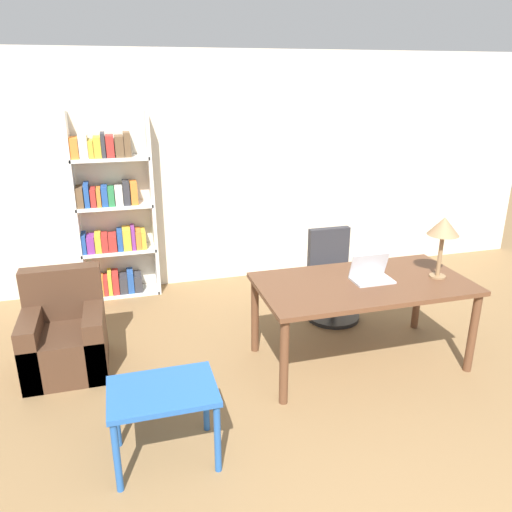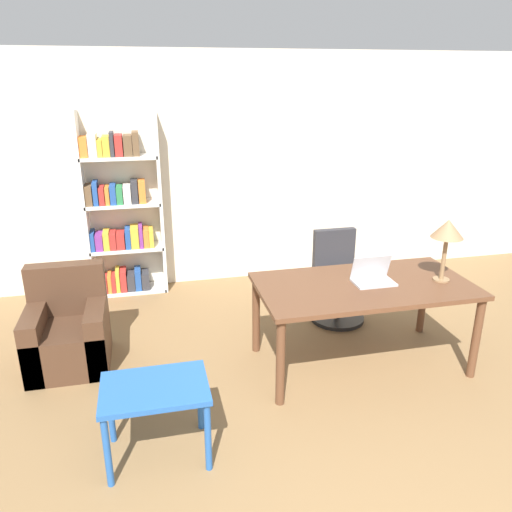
% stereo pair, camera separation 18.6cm
% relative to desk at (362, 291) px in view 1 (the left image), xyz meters
% --- Properties ---
extents(wall_back, '(8.00, 0.06, 2.70)m').
position_rel_desk_xyz_m(wall_back, '(-0.55, 2.26, 0.67)').
color(wall_back, beige).
rests_on(wall_back, ground_plane).
extents(desk, '(1.81, 0.94, 0.76)m').
position_rel_desk_xyz_m(desk, '(0.00, 0.00, 0.00)').
color(desk, brown).
rests_on(desk, ground_plane).
extents(laptop, '(0.34, 0.22, 0.22)m').
position_rel_desk_xyz_m(laptop, '(0.08, 0.02, 0.14)').
color(laptop, '#B2B2B7').
rests_on(laptop, desk).
extents(table_lamp, '(0.26, 0.26, 0.54)m').
position_rel_desk_xyz_m(table_lamp, '(0.67, -0.08, 0.52)').
color(table_lamp, olive).
rests_on(table_lamp, desk).
extents(office_chair, '(0.56, 0.56, 0.93)m').
position_rel_desk_xyz_m(office_chair, '(0.13, 0.89, -0.27)').
color(office_chair, black).
rests_on(office_chair, ground_plane).
extents(side_table_blue, '(0.69, 0.49, 0.54)m').
position_rel_desk_xyz_m(side_table_blue, '(-1.78, -0.77, -0.22)').
color(side_table_blue, '#2356A3').
rests_on(side_table_blue, ground_plane).
extents(armchair, '(0.66, 0.67, 0.86)m').
position_rel_desk_xyz_m(armchair, '(-2.49, 0.57, -0.39)').
color(armchair, '#472D1E').
rests_on(armchair, ground_plane).
extents(bookshelf, '(0.86, 0.28, 2.08)m').
position_rel_desk_xyz_m(bookshelf, '(-2.03, 2.07, 0.26)').
color(bookshelf, white).
rests_on(bookshelf, ground_plane).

